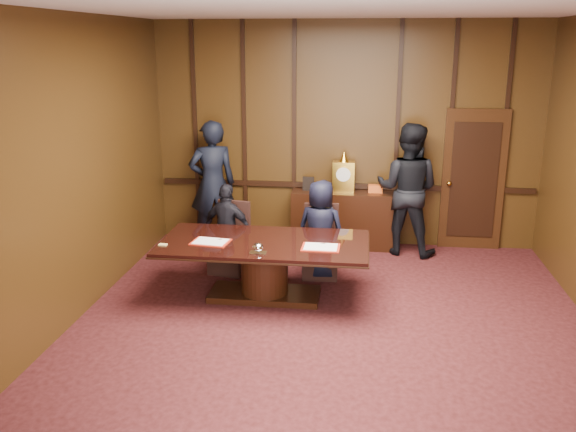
% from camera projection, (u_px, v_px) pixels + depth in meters
% --- Properties ---
extents(room, '(7.00, 7.04, 3.50)m').
position_uv_depth(room, '(340.00, 186.00, 6.33)').
color(room, black).
rests_on(room, ground).
extents(sideboard, '(1.60, 0.45, 1.54)m').
position_uv_depth(sideboard, '(343.00, 217.00, 9.66)').
color(sideboard, black).
rests_on(sideboard, ground).
extents(conference_table, '(2.62, 1.32, 0.76)m').
position_uv_depth(conference_table, '(264.00, 260.00, 7.70)').
color(conference_table, black).
rests_on(conference_table, ground).
extents(folder_left, '(0.50, 0.38, 0.02)m').
position_uv_depth(folder_left, '(211.00, 242.00, 7.59)').
color(folder_left, '#B72310').
rests_on(folder_left, conference_table).
extents(folder_right, '(0.46, 0.34, 0.02)m').
position_uv_depth(folder_right, '(321.00, 247.00, 7.39)').
color(folder_right, '#B72310').
rests_on(folder_right, conference_table).
extents(inkstand, '(0.20, 0.14, 0.12)m').
position_uv_depth(inkstand, '(258.00, 249.00, 7.19)').
color(inkstand, white).
rests_on(inkstand, conference_table).
extents(notepad, '(0.10, 0.08, 0.01)m').
position_uv_depth(notepad, '(163.00, 245.00, 7.49)').
color(notepad, '#DFC46D').
rests_on(notepad, conference_table).
extents(chair_left, '(0.57, 0.57, 0.99)m').
position_uv_depth(chair_left, '(230.00, 251.00, 8.68)').
color(chair_left, black).
rests_on(chair_left, ground).
extents(chair_right, '(0.50, 0.50, 0.99)m').
position_uv_depth(chair_right, '(320.00, 255.00, 8.52)').
color(chair_right, black).
rests_on(chair_right, ground).
extents(signatory_left, '(0.81, 0.50, 1.29)m').
position_uv_depth(signatory_left, '(228.00, 229.00, 8.51)').
color(signatory_left, black).
rests_on(signatory_left, ground).
extents(signatory_right, '(0.76, 0.59, 1.38)m').
position_uv_depth(signatory_right, '(321.00, 230.00, 8.34)').
color(signatory_right, black).
rests_on(signatory_right, ground).
extents(witness_left, '(0.86, 0.72, 2.01)m').
position_uv_depth(witness_left, '(213.00, 184.00, 9.61)').
color(witness_left, black).
rests_on(witness_left, ground).
extents(witness_right, '(1.16, 1.01, 2.02)m').
position_uv_depth(witness_right, '(407.00, 189.00, 9.25)').
color(witness_right, black).
rests_on(witness_right, ground).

